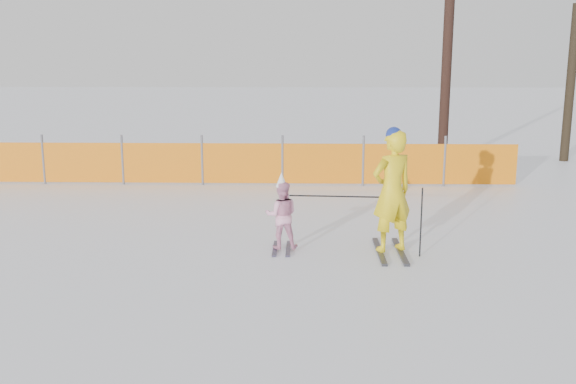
% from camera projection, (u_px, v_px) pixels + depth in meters
% --- Properties ---
extents(ground, '(120.00, 120.00, 0.00)m').
position_uv_depth(ground, '(287.00, 261.00, 10.06)').
color(ground, white).
rests_on(ground, ground).
extents(adult, '(0.85, 1.46, 2.06)m').
position_uv_depth(adult, '(392.00, 191.00, 10.28)').
color(adult, black).
rests_on(adult, ground).
extents(child, '(0.56, 0.84, 1.30)m').
position_uv_depth(child, '(282.00, 215.00, 10.53)').
color(child, black).
rests_on(child, ground).
extents(ski_poles, '(2.12, 0.33, 1.13)m').
position_uv_depth(ski_poles, '(372.00, 207.00, 10.29)').
color(ski_poles, black).
rests_on(ski_poles, ground).
extents(safety_fence, '(17.80, 0.06, 1.25)m').
position_uv_depth(safety_fence, '(155.00, 163.00, 15.99)').
color(safety_fence, '#595960').
rests_on(safety_fence, ground).
extents(tree_trunks, '(4.26, 1.38, 5.55)m').
position_uv_depth(tree_trunks, '(501.00, 76.00, 18.72)').
color(tree_trunks, black).
rests_on(tree_trunks, ground).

